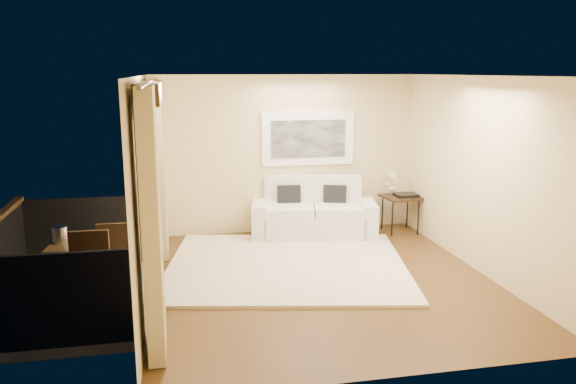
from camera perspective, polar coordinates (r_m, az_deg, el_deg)
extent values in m
plane|color=#533618|center=(7.65, 3.45, -8.95)|extent=(5.00, 5.00, 0.00)
plane|color=white|center=(7.14, 3.73, 11.71)|extent=(5.00, 5.00, 0.00)
plane|color=beige|center=(9.68, -0.22, 3.84)|extent=(4.50, 0.00, 4.50)
plane|color=beige|center=(4.97, 11.03, -4.50)|extent=(4.50, 0.00, 4.50)
plane|color=beige|center=(8.14, 19.08, 1.57)|extent=(0.00, 5.00, 5.00)
plane|color=beige|center=(8.87, -13.82, 2.71)|extent=(0.00, 2.70, 2.70)
plane|color=beige|center=(5.25, -15.33, -3.81)|extent=(0.00, 2.70, 2.70)
plane|color=beige|center=(6.91, -14.91, 10.07)|extent=(0.00, 2.40, 2.40)
cube|color=black|center=(6.90, -13.89, 9.87)|extent=(0.28, 2.40, 0.22)
cube|color=#605B56|center=(7.56, -20.74, -10.52)|extent=(1.80, 2.60, 0.12)
cube|color=black|center=(8.57, -19.70, -3.81)|extent=(1.80, 0.06, 1.00)
cube|color=black|center=(6.20, -22.99, -10.19)|extent=(1.80, 0.06, 1.00)
cube|color=tan|center=(8.57, -12.95, 2.23)|extent=(0.16, 0.75, 2.62)
cube|color=tan|center=(5.54, -13.67, -3.21)|extent=(0.16, 0.75, 2.62)
cylinder|color=#4C473F|center=(6.90, -13.77, 10.79)|extent=(0.04, 4.80, 0.04)
cube|color=white|center=(9.69, 2.06, 5.45)|extent=(1.62, 0.05, 0.92)
cube|color=black|center=(9.66, 2.10, 5.43)|extent=(1.30, 0.02, 0.64)
cube|color=beige|center=(8.14, -0.14, -7.45)|extent=(3.87, 3.53, 0.04)
cube|color=silver|center=(9.54, 2.62, -3.33)|extent=(1.80, 1.17, 0.41)
cube|color=silver|center=(9.78, 2.52, -0.62)|extent=(1.68, 0.52, 0.81)
cube|color=silver|center=(9.50, -2.89, -2.78)|extent=(0.39, 0.91, 0.61)
cube|color=silver|center=(9.61, 8.08, -2.71)|extent=(0.39, 0.91, 0.61)
cube|color=silver|center=(9.42, 0.20, -1.78)|extent=(0.92, 0.92, 0.14)
cube|color=silver|center=(9.47, 5.08, -1.75)|extent=(0.92, 0.92, 0.14)
cube|color=black|center=(9.60, 0.11, -0.49)|extent=(0.41, 0.22, 0.40)
cube|color=black|center=(9.65, 4.79, -0.47)|extent=(0.43, 0.29, 0.40)
cube|color=black|center=(9.90, 11.38, -0.52)|extent=(0.66, 0.66, 0.04)
cylinder|color=black|center=(9.67, 10.55, -2.73)|extent=(0.03, 0.03, 0.60)
cylinder|color=black|center=(9.86, 13.09, -2.57)|extent=(0.03, 0.03, 0.60)
cylinder|color=black|center=(10.10, 9.56, -2.06)|extent=(0.03, 0.03, 0.60)
cylinder|color=black|center=(10.27, 12.02, -1.92)|extent=(0.03, 0.03, 0.60)
cube|color=black|center=(9.87, 11.91, -0.30)|extent=(0.38, 0.29, 0.05)
imported|color=white|center=(9.97, 10.53, 1.02)|extent=(0.28, 0.24, 0.44)
cube|color=black|center=(7.37, -20.94, -5.15)|extent=(0.63, 0.63, 0.05)
cylinder|color=black|center=(7.31, -22.87, -8.32)|extent=(0.04, 0.04, 0.64)
cylinder|color=black|center=(7.22, -19.17, -8.26)|extent=(0.04, 0.04, 0.64)
cylinder|color=black|center=(7.74, -22.20, -7.12)|extent=(0.04, 0.04, 0.64)
cylinder|color=black|center=(7.66, -18.71, -7.05)|extent=(0.04, 0.04, 0.64)
cube|color=black|center=(7.60, -17.06, -6.29)|extent=(0.40, 0.40, 0.05)
cube|color=black|center=(7.36, -17.33, -5.00)|extent=(0.39, 0.05, 0.51)
cylinder|color=black|center=(7.80, -15.67, -7.42)|extent=(0.03, 0.03, 0.40)
cylinder|color=black|center=(7.84, -17.99, -7.47)|extent=(0.03, 0.03, 0.40)
cylinder|color=black|center=(7.50, -15.88, -8.23)|extent=(0.03, 0.03, 0.40)
cylinder|color=black|center=(7.54, -18.30, -8.28)|extent=(0.03, 0.03, 0.40)
cube|color=black|center=(6.66, -19.59, -8.69)|extent=(0.44, 0.44, 0.05)
cube|color=black|center=(6.76, -19.48, -6.05)|extent=(0.44, 0.06, 0.57)
cylinder|color=black|center=(6.62, -21.21, -11.21)|extent=(0.03, 0.03, 0.45)
cylinder|color=black|center=(6.56, -18.14, -11.20)|extent=(0.03, 0.03, 0.45)
cylinder|color=black|center=(6.94, -20.67, -10.07)|extent=(0.03, 0.03, 0.45)
cylinder|color=black|center=(6.88, -17.74, -10.05)|extent=(0.03, 0.03, 0.45)
cylinder|color=silver|center=(7.48, -22.15, -4.02)|extent=(0.18, 0.18, 0.20)
cylinder|color=red|center=(7.43, -20.11, -4.50)|extent=(0.06, 0.06, 0.07)
cylinder|color=white|center=(7.19, -21.22, -4.67)|extent=(0.04, 0.04, 0.18)
cylinder|color=white|center=(7.22, -19.83, -4.75)|extent=(0.06, 0.06, 0.12)
cylinder|color=silver|center=(7.33, -19.83, -4.50)|extent=(0.06, 0.06, 0.12)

